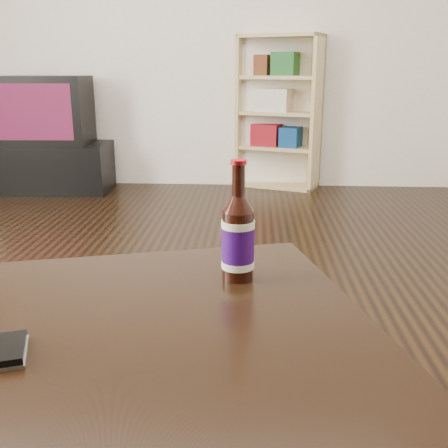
# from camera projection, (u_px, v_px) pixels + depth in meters

# --- Properties ---
(floor) EXTENTS (5.00, 6.00, 0.01)m
(floor) POSITION_uv_depth(u_px,v_px,m) (86.00, 383.00, 1.66)
(floor) COLOR black
(floor) RESTS_ON ground
(wall_back) EXTENTS (5.00, 0.02, 2.70)m
(wall_back) POSITION_uv_depth(u_px,v_px,m) (191.00, 17.00, 4.16)
(wall_back) COLOR silver
(wall_back) RESTS_ON ground
(tv_stand) EXTENTS (0.98, 0.52, 0.39)m
(tv_stand) POSITION_uv_depth(u_px,v_px,m) (49.00, 167.00, 4.24)
(tv_stand) COLOR black
(tv_stand) RESTS_ON floor
(tv) EXTENTS (0.71, 0.46, 0.52)m
(tv) POSITION_uv_depth(u_px,v_px,m) (44.00, 110.00, 4.12)
(tv) COLOR black
(tv) RESTS_ON tv_stand
(bookshelf) EXTENTS (0.72, 0.51, 1.22)m
(bookshelf) POSITION_uv_depth(u_px,v_px,m) (279.00, 110.00, 4.30)
(bookshelf) COLOR tan
(bookshelf) RESTS_ON floor
(beer_bottle) EXTENTS (0.09, 0.09, 0.26)m
(beer_bottle) POSITION_uv_depth(u_px,v_px,m) (238.00, 238.00, 1.12)
(beer_bottle) COLOR black
(beer_bottle) RESTS_ON coffee_table
(phone) EXTENTS (0.08, 0.11, 0.02)m
(phone) POSITION_uv_depth(u_px,v_px,m) (9.00, 350.00, 0.83)
(phone) COLOR #AEAEB0
(phone) RESTS_ON coffee_table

